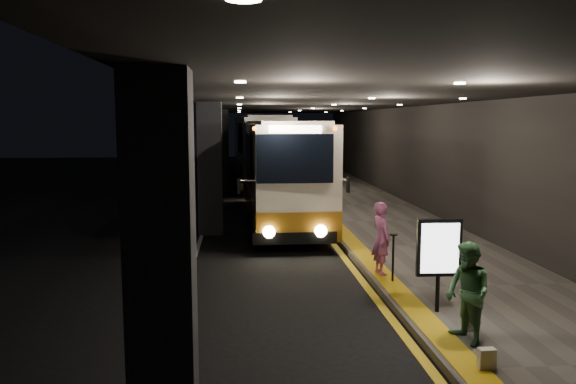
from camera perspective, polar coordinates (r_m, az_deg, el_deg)
name	(u,v)px	position (r m, az deg, el deg)	size (l,w,h in m)	color
ground	(260,261)	(15.33, -2.87, -7.05)	(90.00, 90.00, 0.00)	black
lane_line_white	(204,228)	(20.24, -8.51, -3.60)	(0.12, 50.00, 0.01)	silver
kerb_stripe_yellow	(320,226)	(20.40, 3.23, -3.44)	(0.18, 50.00, 0.01)	gold
sidewalk	(384,223)	(20.87, 9.78, -3.10)	(4.50, 50.00, 0.15)	#514C44
tactile_strip	(333,221)	(20.45, 4.62, -3.00)	(0.50, 50.00, 0.01)	gold
terminal_wall	(447,143)	(21.24, 15.85, 4.86)	(0.10, 50.00, 6.00)	black
support_columns	(210,169)	(18.93, -7.91, 2.38)	(0.80, 24.80, 4.40)	black
canopy	(325,98)	(20.09, 3.75, 9.56)	(9.00, 50.00, 0.40)	black
coach_main	(280,175)	(21.23, -0.84, 1.78)	(2.69, 11.84, 3.67)	beige
coach_second	(261,153)	(33.73, -2.80, 4.03)	(3.19, 12.69, 3.96)	beige
passenger_boarding	(381,238)	(13.50, 9.45, -4.66)	(0.63, 0.42, 1.74)	#C55C94
passenger_waiting_green	(468,293)	(9.75, 17.81, -9.74)	(0.82, 0.50, 1.68)	#478050
bag_polka	(471,321)	(10.49, 18.07, -12.35)	(0.29, 0.12, 0.35)	black
bag_plain	(487,359)	(9.09, 19.54, -15.67)	(0.25, 0.14, 0.31)	silver
info_sign	(439,250)	(11.03, 15.10, -5.66)	(0.85, 0.15, 1.80)	black
stanchion_post	(393,258)	(13.01, 10.62, -6.62)	(0.05, 0.05, 1.09)	black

